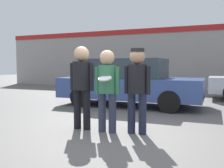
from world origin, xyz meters
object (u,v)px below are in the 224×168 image
person_middle_with_frisbee (107,84)px  person_left (82,80)px  parked_car_near (130,82)px  person_right (137,83)px  shrub (122,79)px

person_middle_with_frisbee → person_left: bearing=177.9°
parked_car_near → person_right: bearing=-69.4°
person_left → person_middle_with_frisbee: (0.58, -0.02, -0.07)m
person_right → parked_car_near: person_right is taller
person_left → parked_car_near: 3.37m
person_left → person_right: 1.15m
parked_car_near → shrub: bearing=112.6°
person_left → shrub: size_ratio=1.56×
person_left → person_middle_with_frisbee: bearing=-2.1°
parked_car_near → shrub: 6.55m
person_right → shrub: size_ratio=1.50×
person_left → person_middle_with_frisbee: 0.58m
person_left → person_right: person_left is taller
person_middle_with_frisbee → person_right: bearing=11.1°
person_middle_with_frisbee → person_right: 0.59m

